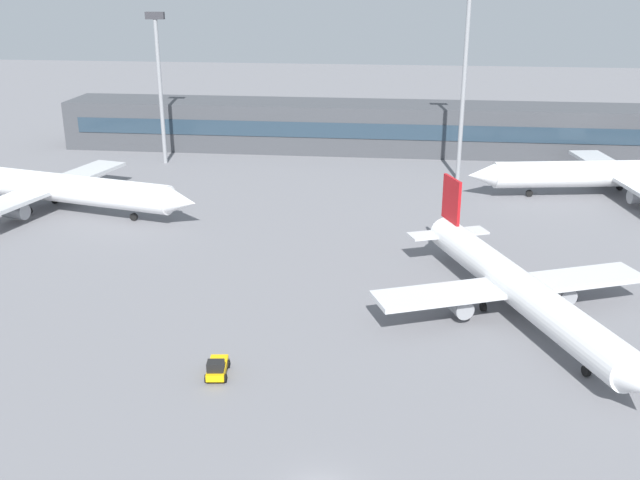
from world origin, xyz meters
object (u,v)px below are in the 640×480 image
(airplane_mid, at_px, (53,187))
(airplane_far, at_px, (615,174))
(airplane_near, at_px, (518,289))
(floodlight_tower_east, at_px, (464,75))
(baggage_tug_yellow, at_px, (217,368))
(floodlight_tower_west, at_px, (159,78))

(airplane_mid, bearing_deg, airplane_far, 11.81)
(airplane_near, xyz_separation_m, floodlight_tower_east, (-2.51, 51.59, 13.78))
(baggage_tug_yellow, height_order, floodlight_tower_east, floodlight_tower_east)
(airplane_far, xyz_separation_m, floodlight_tower_east, (-22.87, 6.73, 13.45))
(floodlight_tower_west, distance_m, floodlight_tower_east, 51.56)
(airplane_near, height_order, airplane_mid, airplane_mid)
(airplane_near, bearing_deg, airplane_far, 65.59)
(baggage_tug_yellow, bearing_deg, floodlight_tower_west, 110.94)
(airplane_far, relative_size, floodlight_tower_west, 1.74)
(airplane_near, bearing_deg, baggage_tug_yellow, -151.53)
(airplane_mid, relative_size, airplane_far, 1.01)
(airplane_near, height_order, baggage_tug_yellow, airplane_near)
(airplane_far, bearing_deg, baggage_tug_yellow, -128.35)
(airplane_near, height_order, floodlight_tower_west, floodlight_tower_west)
(floodlight_tower_west, xyz_separation_m, floodlight_tower_east, (51.25, -5.28, 1.90))
(airplane_far, bearing_deg, airplane_mid, -168.19)
(airplane_mid, relative_size, floodlight_tower_east, 1.53)
(airplane_far, bearing_deg, floodlight_tower_west, 170.80)
(airplane_mid, distance_m, baggage_tug_yellow, 54.44)
(airplane_near, relative_size, floodlight_tower_west, 1.50)
(baggage_tug_yellow, relative_size, floodlight_tower_east, 0.13)
(airplane_near, xyz_separation_m, baggage_tug_yellow, (-26.50, -14.37, -2.28))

